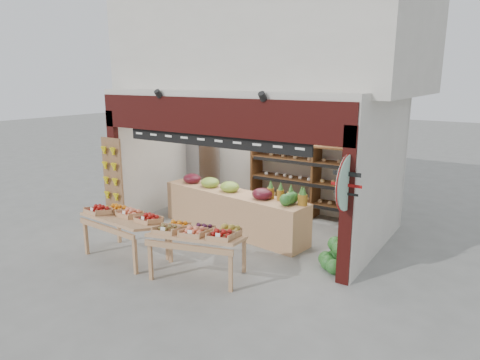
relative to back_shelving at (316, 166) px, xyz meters
name	(u,v)px	position (x,y,z in m)	size (l,w,h in m)	color
ground	(240,233)	(-0.94, -1.92, -1.29)	(60.00, 60.00, 0.00)	slate
shop_structure	(278,53)	(-0.94, -0.31, 2.63)	(6.36, 5.12, 5.40)	silver
banana_board	(112,179)	(-3.67, -3.09, -0.17)	(0.60, 0.15, 1.80)	#916142
gift_sign	(347,183)	(1.81, -3.07, 0.46)	(0.04, 0.93, 0.92)	#A6D1B4
back_shelving	(316,166)	(0.00, 0.00, 0.00)	(3.41, 0.56, 2.07)	brown
refrigerator	(201,166)	(-3.32, -0.24, -0.34)	(0.74, 0.74, 1.91)	silver
cardboard_stack	(196,205)	(-2.64, -1.37, -1.06)	(0.95, 0.69, 0.64)	beige
mid_counter	(233,210)	(-1.13, -1.92, -0.79)	(3.71, 1.19, 1.13)	tan
display_table_left	(124,217)	(-2.15, -4.14, -0.53)	(1.63, 0.98, 1.01)	tan
display_table_right	(198,234)	(-0.38, -4.09, -0.51)	(1.73, 1.26, 0.99)	tan
watermelon_pile	(338,259)	(1.54, -2.51, -1.09)	(0.73, 0.70, 0.53)	#184919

